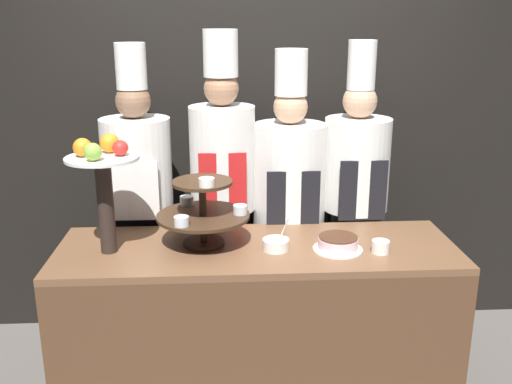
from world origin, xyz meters
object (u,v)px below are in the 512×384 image
(cake_round, at_px, (338,244))
(tiered_stand, at_px, (203,210))
(chef_center_left, at_px, (223,185))
(serving_bowl_near, at_px, (276,244))
(chef_left, at_px, (139,195))
(chef_center_right, at_px, (289,199))
(cup_white, at_px, (380,247))
(fruit_pedestal, at_px, (103,174))
(chef_right, at_px, (355,193))

(cake_round, bearing_deg, tiered_stand, 170.39)
(cake_round, height_order, chef_center_left, chef_center_left)
(serving_bowl_near, height_order, chef_left, chef_left)
(chef_center_right, bearing_deg, chef_center_left, 179.99)
(cup_white, xyz_separation_m, chef_center_left, (-0.75, 0.62, 0.14))
(chef_center_left, bearing_deg, fruit_pedestal, -136.51)
(cup_white, bearing_deg, chef_center_left, 140.49)
(chef_center_right, bearing_deg, fruit_pedestal, -150.62)
(fruit_pedestal, height_order, cup_white, fruit_pedestal)
(cup_white, height_order, chef_left, chef_left)
(chef_center_left, bearing_deg, cake_round, -46.14)
(cake_round, bearing_deg, cup_white, -12.49)
(chef_right, bearing_deg, cake_round, -110.21)
(cake_round, relative_size, chef_center_right, 0.13)
(tiered_stand, distance_m, chef_center_left, 0.47)
(fruit_pedestal, relative_size, serving_bowl_near, 3.59)
(serving_bowl_near, xyz_separation_m, chef_left, (-0.73, 0.55, 0.09))
(chef_left, bearing_deg, cake_round, -29.20)
(cake_round, bearing_deg, chef_right, 69.79)
(serving_bowl_near, xyz_separation_m, chef_right, (0.51, 0.55, 0.09))
(chef_center_right, bearing_deg, serving_bowl_near, -102.86)
(cake_round, relative_size, serving_bowl_near, 1.54)
(tiered_stand, bearing_deg, chef_right, 28.33)
(serving_bowl_near, distance_m, chef_left, 0.92)
(cup_white, bearing_deg, chef_right, 88.71)
(cup_white, relative_size, chef_center_left, 0.04)
(fruit_pedestal, height_order, serving_bowl_near, fruit_pedestal)
(cake_round, distance_m, chef_left, 1.18)
(cake_round, relative_size, chef_center_left, 0.13)
(chef_center_left, xyz_separation_m, chef_right, (0.76, 0.00, -0.06))
(cake_round, height_order, chef_right, chef_right)
(chef_center_left, height_order, chef_right, chef_center_left)
(cup_white, relative_size, chef_center_right, 0.05)
(chef_left, distance_m, chef_center_left, 0.48)
(chef_center_left, bearing_deg, chef_right, 0.00)
(fruit_pedestal, height_order, chef_center_right, chef_center_right)
(serving_bowl_near, bearing_deg, chef_left, 142.87)
(tiered_stand, bearing_deg, chef_left, 129.15)
(tiered_stand, relative_size, chef_right, 0.25)
(fruit_pedestal, distance_m, cup_white, 1.35)
(fruit_pedestal, distance_m, chef_center_right, 1.11)
(fruit_pedestal, xyz_separation_m, chef_center_right, (0.93, 0.52, -0.30))
(chef_left, height_order, chef_center_right, chef_left)
(fruit_pedestal, height_order, chef_center_left, chef_center_left)
(chef_left, bearing_deg, tiered_stand, -50.85)
(fruit_pedestal, xyz_separation_m, serving_bowl_near, (0.81, -0.03, -0.36))
(fruit_pedestal, bearing_deg, tiered_stand, 7.58)
(chef_left, bearing_deg, fruit_pedestal, -98.39)
(tiered_stand, height_order, cake_round, tiered_stand)
(tiered_stand, height_order, chef_center_left, chef_center_left)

